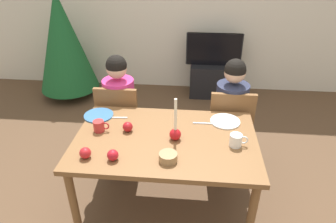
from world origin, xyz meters
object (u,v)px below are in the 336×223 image
at_px(person_left_child, 121,113).
at_px(apple_near_candle, 128,127).
at_px(candle_centerpiece, 175,132).
at_px(apple_by_left_plate, 85,153).
at_px(chair_left, 120,120).
at_px(apple_by_right_mug, 113,155).
at_px(tv, 214,49).
at_px(christmas_tree, 63,41).
at_px(tv_stand, 212,80).
at_px(mug_left, 99,126).
at_px(plate_left, 99,115).
at_px(person_right_child, 229,118).
at_px(plate_right, 225,121).
at_px(chair_right, 229,125).
at_px(bowl_walnuts, 168,157).
at_px(mug_right, 236,140).
at_px(dining_table, 166,147).

relative_size(person_left_child, apple_near_candle, 14.53).
distance_m(candle_centerpiece, apple_by_left_plate, 0.67).
distance_m(person_left_child, candle_centerpiece, 0.91).
relative_size(chair_left, apple_by_right_mug, 11.26).
distance_m(person_left_child, tv, 1.93).
distance_m(person_left_child, christmas_tree, 1.84).
relative_size(tv_stand, candle_centerpiece, 1.84).
height_order(mug_left, apple_by_left_plate, mug_left).
bearing_deg(mug_left, tv, 66.19).
bearing_deg(plate_left, apple_by_left_plate, -82.18).
relative_size(candle_centerpiece, apple_near_candle, 4.31).
height_order(tv_stand, apple_by_right_mug, apple_by_right_mug).
xyz_separation_m(person_right_child, tv, (-0.10, 1.66, 0.14)).
xyz_separation_m(tv, mug_left, (-0.99, -2.25, 0.09)).
relative_size(person_right_child, plate_right, 4.72).
relative_size(tv, plate_right, 3.19).
distance_m(chair_left, apple_near_candle, 0.64).
xyz_separation_m(chair_right, christmas_tree, (-2.20, 1.46, 0.33)).
distance_m(candle_centerpiece, mug_left, 0.61).
bearing_deg(apple_near_candle, tv, 71.01).
height_order(chair_left, person_left_child, person_left_child).
bearing_deg(chair_right, apple_by_right_mug, -134.69).
distance_m(plate_left, bowl_walnuts, 0.85).
bearing_deg(christmas_tree, plate_right, -40.27).
bearing_deg(mug_right, plate_right, 99.21).
bearing_deg(tv, dining_table, -101.33).
xyz_separation_m(person_left_child, tv_stand, (0.98, 1.66, -0.33)).
xyz_separation_m(person_right_child, christmas_tree, (-2.20, 1.43, 0.27)).
relative_size(christmas_tree, apple_near_candle, 20.02).
bearing_deg(chair_right, christmas_tree, 146.38).
bearing_deg(mug_left, dining_table, -5.41).
relative_size(plate_right, apple_near_candle, 3.08).
bearing_deg(plate_left, tv, 62.15).
height_order(person_right_child, apple_by_right_mug, person_right_child).
relative_size(tv_stand, bowl_walnuts, 4.99).
distance_m(christmas_tree, candle_centerpiece, 2.70).
distance_m(person_left_child, plate_right, 1.07).
bearing_deg(apple_by_right_mug, mug_right, 15.93).
bearing_deg(person_right_child, chair_left, -178.27).
bearing_deg(bowl_walnuts, chair_right, 59.61).
bearing_deg(chair_left, apple_near_candle, -68.99).
bearing_deg(chair_right, plate_left, -164.14).
bearing_deg(plate_right, person_left_child, 159.88).
bearing_deg(christmas_tree, person_right_child, -33.03).
bearing_deg(chair_right, chair_left, 180.00).
bearing_deg(bowl_walnuts, person_right_child, 60.52).
bearing_deg(candle_centerpiece, plate_left, 157.21).
distance_m(tv, apple_by_right_mug, 2.72).
xyz_separation_m(chair_right, apple_near_candle, (-0.86, -0.54, 0.28)).
bearing_deg(person_right_child, person_left_child, 180.00).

